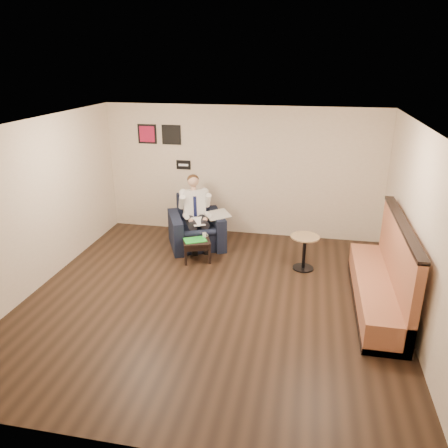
% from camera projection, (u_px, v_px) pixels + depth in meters
% --- Properties ---
extents(ground, '(6.00, 6.00, 0.00)m').
position_uv_depth(ground, '(212.00, 299.00, 7.15)').
color(ground, black).
rests_on(ground, ground).
extents(wall_back, '(6.00, 0.02, 2.80)m').
position_uv_depth(wall_back, '(242.00, 172.00, 9.41)').
color(wall_back, beige).
rests_on(wall_back, ground).
extents(wall_front, '(6.00, 0.02, 2.80)m').
position_uv_depth(wall_front, '(136.00, 332.00, 3.90)').
color(wall_front, beige).
rests_on(wall_front, ground).
extents(wall_left, '(0.02, 6.00, 2.80)m').
position_uv_depth(wall_left, '(34.00, 207.00, 7.20)').
color(wall_left, beige).
rests_on(wall_left, ground).
extents(wall_right, '(0.02, 6.00, 2.80)m').
position_uv_depth(wall_right, '(420.00, 233.00, 6.11)').
color(wall_right, beige).
rests_on(wall_right, ground).
extents(ceiling, '(6.00, 6.00, 0.02)m').
position_uv_depth(ceiling, '(210.00, 126.00, 6.16)').
color(ceiling, white).
rests_on(ceiling, wall_back).
extents(seating_sign, '(0.32, 0.02, 0.20)m').
position_uv_depth(seating_sign, '(184.00, 165.00, 9.59)').
color(seating_sign, black).
rests_on(seating_sign, wall_back).
extents(art_print_left, '(0.42, 0.03, 0.42)m').
position_uv_depth(art_print_left, '(147.00, 134.00, 9.51)').
color(art_print_left, '#B5163E').
rests_on(art_print_left, wall_back).
extents(art_print_right, '(0.42, 0.03, 0.42)m').
position_uv_depth(art_print_right, '(171.00, 135.00, 9.41)').
color(art_print_right, black).
rests_on(art_print_right, wall_back).
extents(armchair, '(1.40, 1.40, 1.03)m').
position_uv_depth(armchair, '(196.00, 223.00, 9.01)').
color(armchair, black).
rests_on(armchair, ground).
extents(seated_man, '(1.02, 1.19, 1.41)m').
position_uv_depth(seated_man, '(197.00, 216.00, 8.82)').
color(seated_man, white).
rests_on(seated_man, armchair).
extents(lap_papers, '(0.37, 0.41, 0.01)m').
position_uv_depth(lap_papers, '(198.00, 222.00, 8.75)').
color(lap_papers, white).
rests_on(lap_papers, seated_man).
extents(newspaper, '(0.65, 0.70, 0.01)m').
position_uv_depth(newspaper, '(218.00, 215.00, 8.93)').
color(newspaper, silver).
rests_on(newspaper, armchair).
extents(side_table, '(0.65, 0.65, 0.42)m').
position_uv_depth(side_table, '(197.00, 250.00, 8.48)').
color(side_table, black).
rests_on(side_table, ground).
extents(green_folder, '(0.51, 0.46, 0.01)m').
position_uv_depth(green_folder, '(195.00, 240.00, 8.39)').
color(green_folder, green).
rests_on(green_folder, side_table).
extents(coffee_mug, '(0.10, 0.10, 0.09)m').
position_uv_depth(coffee_mug, '(204.00, 235.00, 8.52)').
color(coffee_mug, white).
rests_on(coffee_mug, side_table).
extents(smartphone, '(0.14, 0.09, 0.01)m').
position_uv_depth(smartphone, '(198.00, 237.00, 8.55)').
color(smartphone, black).
rests_on(smartphone, side_table).
extents(banquette, '(0.65, 2.73, 1.39)m').
position_uv_depth(banquette, '(380.00, 265.00, 6.74)').
color(banquette, '#A55F40').
rests_on(banquette, ground).
extents(cafe_table, '(0.63, 0.63, 0.66)m').
position_uv_depth(cafe_table, '(304.00, 253.00, 8.07)').
color(cafe_table, '#9D7D55').
rests_on(cafe_table, ground).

